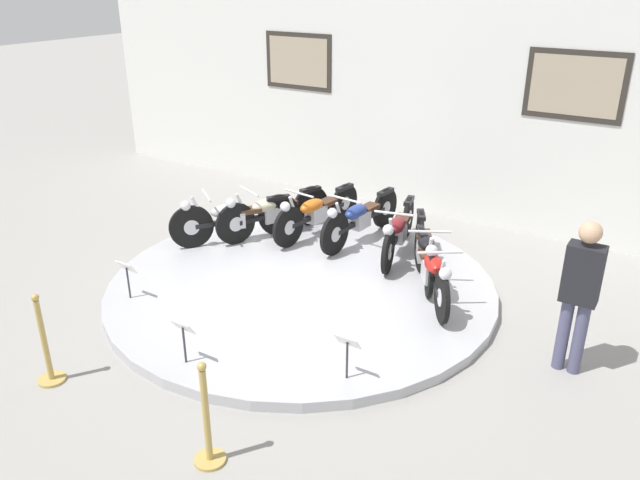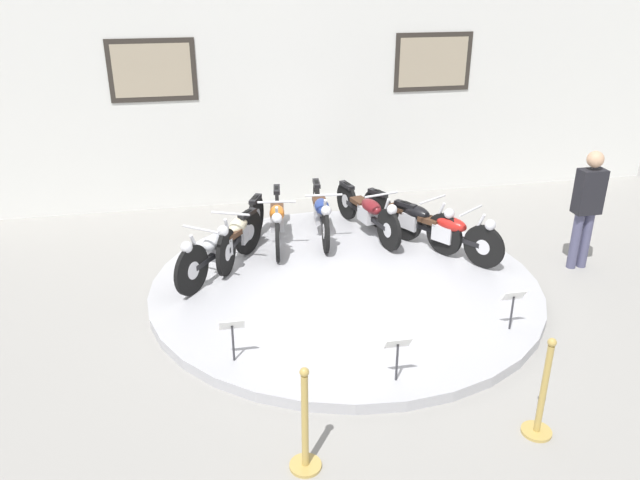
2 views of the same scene
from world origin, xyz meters
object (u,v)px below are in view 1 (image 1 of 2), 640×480
at_px(motorcycle_red, 431,268).
at_px(stanchion_post_left_of_entry, 47,353).
at_px(motorcycle_blue, 360,217).
at_px(info_placard_front_left, 127,272).
at_px(motorcycle_black, 425,248).
at_px(visitor_standing, 580,289).
at_px(motorcycle_maroon, 398,230).
at_px(motorcycle_orange, 316,211).
at_px(info_placard_front_right, 347,347).
at_px(motorcycle_silver, 233,217).
at_px(motorcycle_cream, 272,211).
at_px(info_placard_front_centre, 183,332).
at_px(stanchion_post_right_of_entry, 207,429).

xyz_separation_m(motorcycle_red, stanchion_post_left_of_entry, (-2.68, -3.61, -0.16)).
bearing_deg(motorcycle_blue, info_placard_front_left, -116.72).
xyz_separation_m(motorcycle_black, visitor_standing, (2.13, -1.09, 0.47)).
bearing_deg(motorcycle_red, motorcycle_maroon, 134.51).
distance_m(motorcycle_orange, motorcycle_red, 2.46).
relative_size(motorcycle_maroon, motorcycle_black, 1.10).
relative_size(motorcycle_maroon, info_placard_front_right, 3.77).
height_order(motorcycle_orange, info_placard_front_right, motorcycle_orange).
distance_m(info_placard_front_left, stanchion_post_left_of_entry, 1.61).
height_order(info_placard_front_left, info_placard_front_right, same).
bearing_deg(motorcycle_silver, motorcycle_orange, 45.23).
relative_size(motorcycle_cream, motorcycle_black, 1.06).
relative_size(motorcycle_orange, info_placard_front_left, 3.84).
bearing_deg(motorcycle_orange, motorcycle_silver, -134.77).
bearing_deg(motorcycle_black, info_placard_front_right, -83.40).
relative_size(motorcycle_black, motorcycle_red, 1.06).
xyz_separation_m(motorcycle_silver, motorcycle_black, (2.87, 0.53, -0.02)).
height_order(motorcycle_maroon, motorcycle_red, motorcycle_maroon).
height_order(motorcycle_silver, info_placard_front_right, motorcycle_silver).
distance_m(info_placard_front_left, info_placard_front_right, 3.15).
bearing_deg(motorcycle_maroon, info_placard_front_left, -127.32).
height_order(info_placard_front_centre, stanchion_post_right_of_entry, stanchion_post_right_of_entry).
xyz_separation_m(motorcycle_silver, visitor_standing, (4.99, -0.56, 0.45)).
bearing_deg(stanchion_post_right_of_entry, motorcycle_maroon, 94.82).
relative_size(motorcycle_black, info_placard_front_centre, 3.42).
bearing_deg(motorcycle_maroon, visitor_standing, -28.43).
xyz_separation_m(motorcycle_black, stanchion_post_right_of_entry, (-0.19, -4.15, -0.16)).
relative_size(info_placard_front_right, visitor_standing, 0.30).
bearing_deg(motorcycle_blue, motorcycle_maroon, -10.63).
height_order(info_placard_front_left, stanchion_post_right_of_entry, stanchion_post_right_of_entry).
bearing_deg(motorcycle_silver, motorcycle_black, 10.57).
bearing_deg(visitor_standing, motorcycle_orange, 160.40).
bearing_deg(motorcycle_orange, motorcycle_black, -10.57).
height_order(motorcycle_red, info_placard_front_right, motorcycle_red).
distance_m(motorcycle_red, visitor_standing, 1.94).
bearing_deg(motorcycle_cream, visitor_standing, -13.15).
distance_m(motorcycle_maroon, motorcycle_black, 0.68).
height_order(motorcycle_cream, stanchion_post_left_of_entry, stanchion_post_left_of_entry).
height_order(info_placard_front_centre, visitor_standing, visitor_standing).
bearing_deg(info_placard_front_left, motorcycle_red, 33.31).
relative_size(info_placard_front_centre, stanchion_post_left_of_entry, 0.50).
bearing_deg(motorcycle_blue, visitor_standing, -25.07).
bearing_deg(visitor_standing, motorcycle_black, 152.84).
bearing_deg(info_placard_front_right, info_placard_front_left, 180.00).
height_order(info_placard_front_centre, info_placard_front_right, same).
xyz_separation_m(motorcycle_orange, stanchion_post_right_of_entry, (1.78, -4.52, -0.16)).
distance_m(motorcycle_silver, stanchion_post_left_of_entry, 3.66).
bearing_deg(info_placard_front_right, stanchion_post_right_of_entry, -107.85).
bearing_deg(stanchion_post_right_of_entry, motorcycle_silver, 126.52).
height_order(motorcycle_black, stanchion_post_right_of_entry, stanchion_post_right_of_entry).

